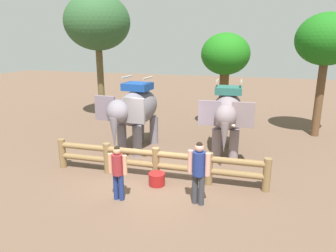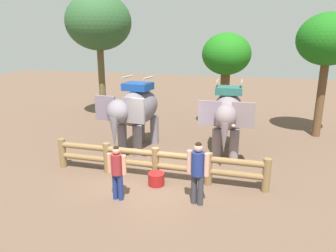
# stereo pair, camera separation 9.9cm
# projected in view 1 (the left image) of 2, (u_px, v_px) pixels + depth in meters

# --- Properties ---
(ground_plane) EXTENTS (60.00, 60.00, 0.00)m
(ground_plane) POSITION_uv_depth(u_px,v_px,m) (156.00, 177.00, 10.35)
(ground_plane) COLOR brown
(log_fence) EXTENTS (7.18, 0.34, 1.05)m
(log_fence) POSITION_uv_depth(u_px,v_px,m) (156.00, 161.00, 10.14)
(log_fence) COLOR brown
(log_fence) RESTS_ON ground
(elephant_near_left) EXTENTS (2.00, 3.53, 3.01)m
(elephant_near_left) POSITION_uv_depth(u_px,v_px,m) (136.00, 110.00, 12.48)
(elephant_near_left) COLOR slate
(elephant_near_left) RESTS_ON ground
(elephant_center) EXTENTS (1.94, 3.40, 2.92)m
(elephant_center) POSITION_uv_depth(u_px,v_px,m) (227.00, 114.00, 12.06)
(elephant_center) COLOR slate
(elephant_center) RESTS_ON ground
(tourist_woman_in_black) EXTENTS (0.63, 0.42, 1.81)m
(tourist_woman_in_black) POSITION_uv_depth(u_px,v_px,m) (199.00, 169.00, 8.42)
(tourist_woman_in_black) COLOR #33343B
(tourist_woman_in_black) RESTS_ON ground
(tourist_man_in_blue) EXTENTS (0.57, 0.33, 1.62)m
(tourist_man_in_blue) POSITION_uv_depth(u_px,v_px,m) (118.00, 169.00, 8.69)
(tourist_man_in_blue) COLOR navy
(tourist_man_in_blue) RESTS_ON ground
(tree_far_left) EXTENTS (2.70, 2.70, 5.58)m
(tree_far_left) POSITION_uv_depth(u_px,v_px,m) (327.00, 41.00, 13.68)
(tree_far_left) COLOR brown
(tree_far_left) RESTS_ON ground
(tree_back_center) EXTENTS (2.35, 2.35, 4.74)m
(tree_back_center) POSITION_uv_depth(u_px,v_px,m) (225.00, 57.00, 15.06)
(tree_back_center) COLOR brown
(tree_back_center) RESTS_ON ground
(tree_far_right) EXTENTS (3.57, 3.57, 6.85)m
(tree_far_right) POSITION_uv_depth(u_px,v_px,m) (97.00, 23.00, 16.88)
(tree_far_right) COLOR brown
(tree_far_right) RESTS_ON ground
(feed_bucket) EXTENTS (0.52, 0.52, 0.39)m
(feed_bucket) POSITION_uv_depth(u_px,v_px,m) (157.00, 179.00, 9.78)
(feed_bucket) COLOR maroon
(feed_bucket) RESTS_ON ground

